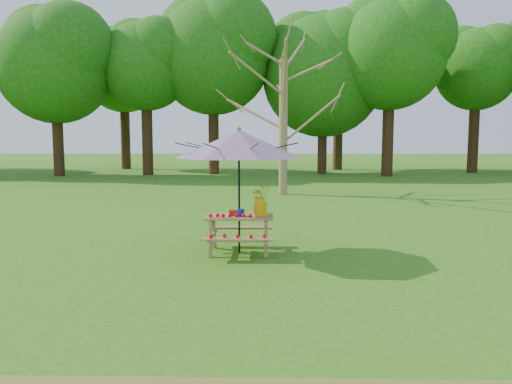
{
  "coord_description": "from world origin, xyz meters",
  "views": [
    {
      "loc": [
        2.43,
        -6.28,
        2.06
      ],
      "look_at": [
        2.23,
        2.51,
        1.1
      ],
      "focal_mm": 35.0,
      "sensor_mm": 36.0,
      "label": 1
    }
  ],
  "objects_px": {
    "picnic_table": "(239,235)",
    "flower_bucket": "(260,200)",
    "bare_tree": "(284,2)",
    "patio_umbrella": "(239,144)"
  },
  "relations": [
    {
      "from": "picnic_table",
      "to": "flower_bucket",
      "type": "distance_m",
      "value": 0.74
    },
    {
      "from": "flower_bucket",
      "to": "bare_tree",
      "type": "bearing_deg",
      "value": 85.75
    },
    {
      "from": "bare_tree",
      "to": "flower_bucket",
      "type": "relative_size",
      "value": 20.87
    },
    {
      "from": "bare_tree",
      "to": "patio_umbrella",
      "type": "height_order",
      "value": "bare_tree"
    },
    {
      "from": "picnic_table",
      "to": "patio_umbrella",
      "type": "bearing_deg",
      "value": 84.81
    },
    {
      "from": "bare_tree",
      "to": "patio_umbrella",
      "type": "xyz_separation_m",
      "value": [
        -1.07,
        -9.37,
        -4.86
      ]
    },
    {
      "from": "picnic_table",
      "to": "flower_bucket",
      "type": "xyz_separation_m",
      "value": [
        0.38,
        0.06,
        0.63
      ]
    },
    {
      "from": "flower_bucket",
      "to": "picnic_table",
      "type": "bearing_deg",
      "value": -171.28
    },
    {
      "from": "picnic_table",
      "to": "patio_umbrella",
      "type": "relative_size",
      "value": 0.46
    },
    {
      "from": "bare_tree",
      "to": "flower_bucket",
      "type": "bearing_deg",
      "value": -94.25
    }
  ]
}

